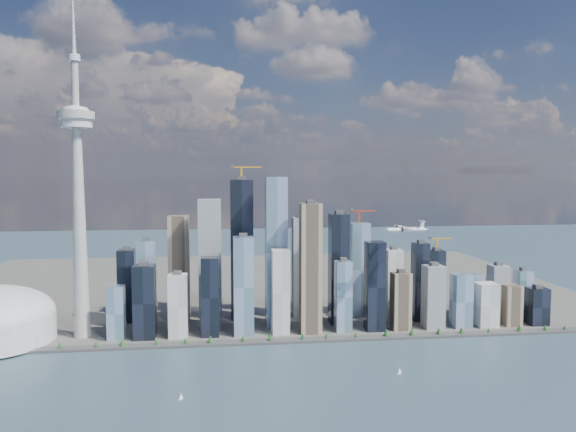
{
  "coord_description": "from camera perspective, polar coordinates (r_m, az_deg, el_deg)",
  "views": [
    {
      "loc": [
        -80.36,
        -606.62,
        268.9
      ],
      "look_at": [
        26.82,
        260.0,
        198.45
      ],
      "focal_mm": 35.0,
      "sensor_mm": 36.0,
      "label": 1
    }
  ],
  "objects": [
    {
      "name": "ground",
      "position": [
        668.39,
        0.48,
        -19.11
      ],
      "size": [
        4000.0,
        4000.0,
        0.0
      ],
      "primitive_type": "plane",
      "color": "#2E4651",
      "rests_on": "ground"
    },
    {
      "name": "seawall",
      "position": [
        900.83,
        -1.66,
        -12.62
      ],
      "size": [
        1100.0,
        22.0,
        4.0
      ],
      "primitive_type": "cube",
      "color": "#383838",
      "rests_on": "ground"
    },
    {
      "name": "land",
      "position": [
        1336.12,
        -3.49,
        -6.94
      ],
      "size": [
        1400.0,
        900.0,
        3.0
      ],
      "primitive_type": "cube",
      "color": "#4C4C47",
      "rests_on": "ground"
    },
    {
      "name": "shoreline_trees",
      "position": [
        898.84,
        -1.66,
        -12.21
      ],
      "size": [
        960.53,
        7.2,
        8.8
      ],
      "color": "#3F2D1E",
      "rests_on": "seawall"
    },
    {
      "name": "skyscraper_cluster",
      "position": [
        971.11,
        1.37,
        -6.23
      ],
      "size": [
        736.0,
        142.0,
        276.4
      ],
      "color": "black",
      "rests_on": "land"
    },
    {
      "name": "needle_tower",
      "position": [
        943.15,
        -20.53,
        2.31
      ],
      "size": [
        56.0,
        56.0,
        550.5
      ],
      "color": "#959691",
      "rests_on": "land"
    },
    {
      "name": "airplane",
      "position": [
        887.13,
        11.89,
        -1.32
      ],
      "size": [
        70.22,
        62.02,
        17.14
      ],
      "rotation": [
        0.0,
        0.0,
        0.04
      ],
      "color": "white",
      "rests_on": "ground"
    },
    {
      "name": "sailboat_west",
      "position": [
        704.89,
        -10.85,
        -17.63
      ],
      "size": [
        6.72,
        3.78,
        9.47
      ],
      "rotation": [
        0.0,
        0.0,
        0.36
      ],
      "color": "silver",
      "rests_on": "ground"
    },
    {
      "name": "sailboat_east",
      "position": [
        785.54,
        11.25,
        -15.25
      ],
      "size": [
        7.13,
        3.42,
        9.9
      ],
      "rotation": [
        0.0,
        0.0,
        0.26
      ],
      "color": "silver",
      "rests_on": "ground"
    }
  ]
}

